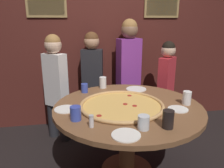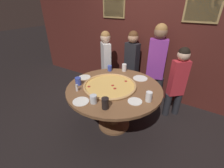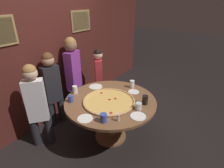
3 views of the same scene
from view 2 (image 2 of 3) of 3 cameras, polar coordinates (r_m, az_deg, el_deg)
The scene contains 19 objects.
ground_plane at distance 2.66m, azimuth 0.73°, elevation -15.03°, with size 24.00×24.00×0.00m, color black.
back_wall at distance 3.16m, azimuth 14.12°, elevation 18.10°, with size 6.40×0.08×2.60m.
dining_table at distance 2.30m, azimuth 0.82°, elevation -4.35°, with size 1.40×1.40×0.74m.
giant_pizza at distance 2.23m, azimuth -0.81°, elevation -0.50°, with size 0.79×0.79×0.03m.
drink_cup_beside_pizza at distance 2.73m, azimuth -0.88°, elevation 6.05°, with size 0.08×0.08×0.10m, color #384CB7.
drink_cup_front_edge at distance 2.31m, azimuth -12.74°, elevation 1.07°, with size 0.09×0.09×0.12m, color #384CB7.
drink_cup_near_left at distance 2.73m, azimuth 4.66°, elevation 6.27°, with size 0.08×0.08×0.13m, color white.
drink_cup_far_left at distance 1.86m, azimuth -7.07°, elevation -5.71°, with size 0.09×0.09×0.11m, color silver.
drink_cup_centre_back at distance 1.75m, azimuth -2.61°, elevation -7.36°, with size 0.09×0.09×0.14m, color black.
drink_cup_far_right at distance 1.93m, azimuth 13.85°, elevation -4.69°, with size 0.08×0.08×0.13m, color white.
white_plate_left_side at distance 1.92m, azimuth 8.71°, elevation -6.54°, with size 0.18×0.18×0.01m, color white.
white_plate_near_front at distance 2.50m, azimuth 10.72°, elevation 2.17°, with size 0.23×0.23×0.01m, color white.
white_plate_far_back at distance 1.93m, azimuth -11.77°, elevation -6.51°, with size 0.21×0.21×0.01m, color white.
white_plate_beside_cup at distance 2.54m, azimuth -10.41°, elevation 2.56°, with size 0.20×0.20×0.01m, color white.
condiment_shaker at distance 2.15m, azimuth -13.23°, elevation -1.41°, with size 0.04×0.04×0.10m.
diner_side_left at distance 3.20m, azimuth -2.33°, elevation 9.12°, with size 0.34×0.32×1.36m.
diner_far_right at distance 2.71m, azimuth 23.79°, elevation 1.52°, with size 0.31×0.30×1.26m.
diner_far_left at distance 3.17m, azimuth 7.48°, elevation 8.85°, with size 0.36×0.21×1.37m.
diner_centre_back at distance 2.96m, azimuth 16.57°, elevation 8.40°, with size 0.40×0.24×1.54m.
Camera 2 is at (1.01, -1.64, 1.84)m, focal length 24.00 mm.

